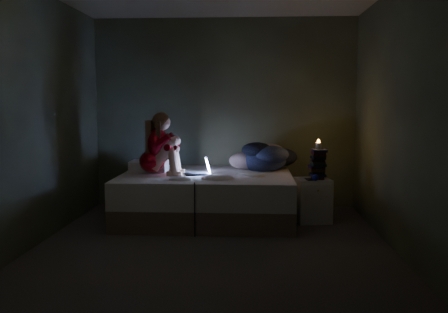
# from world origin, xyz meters

# --- Properties ---
(floor) EXTENTS (3.60, 3.80, 0.02)m
(floor) POSITION_xyz_m (0.00, 0.00, -0.01)
(floor) COLOR #2D2A28
(floor) RESTS_ON ground
(wall_back) EXTENTS (3.60, 0.02, 2.60)m
(wall_back) POSITION_xyz_m (0.00, 1.91, 1.30)
(wall_back) COLOR #363A2B
(wall_back) RESTS_ON ground
(wall_front) EXTENTS (3.60, 0.02, 2.60)m
(wall_front) POSITION_xyz_m (0.00, -1.91, 1.30)
(wall_front) COLOR #363A2B
(wall_front) RESTS_ON ground
(wall_left) EXTENTS (0.02, 3.80, 2.60)m
(wall_left) POSITION_xyz_m (-1.81, 0.00, 1.30)
(wall_left) COLOR #363A2B
(wall_left) RESTS_ON ground
(wall_right) EXTENTS (0.02, 3.80, 2.60)m
(wall_right) POSITION_xyz_m (1.81, 0.00, 1.30)
(wall_right) COLOR #363A2B
(wall_right) RESTS_ON ground
(bed) EXTENTS (2.09, 1.56, 0.57)m
(bed) POSITION_xyz_m (-0.17, 1.10, 0.29)
(bed) COLOR beige
(bed) RESTS_ON ground
(pillow) EXTENTS (0.46, 0.33, 0.13)m
(pillow) POSITION_xyz_m (-0.93, 1.27, 0.64)
(pillow) COLOR white
(pillow) RESTS_ON bed
(woman) EXTENTS (0.49, 0.33, 0.77)m
(woman) POSITION_xyz_m (-0.83, 0.99, 0.96)
(woman) COLOR maroon
(woman) RESTS_ON bed
(laptop) EXTENTS (0.36, 0.29, 0.22)m
(laptop) POSITION_xyz_m (-0.27, 1.01, 0.68)
(laptop) COLOR black
(laptop) RESTS_ON bed
(clothes_pile) EXTENTS (0.77, 0.69, 0.38)m
(clothes_pile) POSITION_xyz_m (0.53, 1.44, 0.77)
(clothes_pile) COLOR #1C1A49
(clothes_pile) RESTS_ON bed
(nightstand) EXTENTS (0.46, 0.42, 0.53)m
(nightstand) POSITION_xyz_m (1.13, 1.04, 0.27)
(nightstand) COLOR silver
(nightstand) RESTS_ON ground
(book_stack) EXTENTS (0.19, 0.25, 0.35)m
(book_stack) POSITION_xyz_m (1.19, 1.05, 0.71)
(book_stack) COLOR black
(book_stack) RESTS_ON nightstand
(candle) EXTENTS (0.07, 0.07, 0.08)m
(candle) POSITION_xyz_m (1.19, 1.05, 0.92)
(candle) COLOR beige
(candle) RESTS_ON book_stack
(phone) EXTENTS (0.07, 0.14, 0.01)m
(phone) POSITION_xyz_m (1.06, 0.96, 0.54)
(phone) COLOR black
(phone) RESTS_ON nightstand
(blue_orb) EXTENTS (0.08, 0.08, 0.08)m
(blue_orb) POSITION_xyz_m (1.11, 0.88, 0.57)
(blue_orb) COLOR navy
(blue_orb) RESTS_ON nightstand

